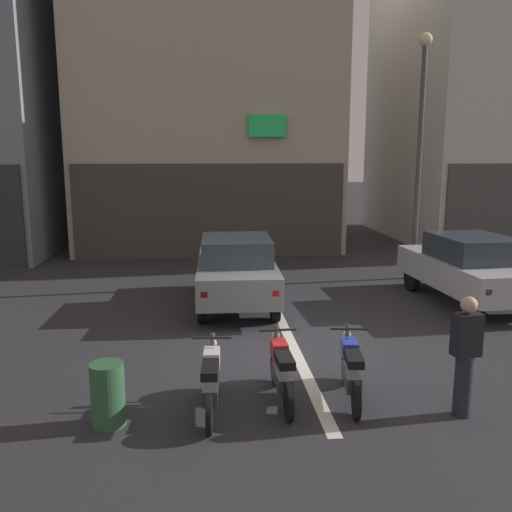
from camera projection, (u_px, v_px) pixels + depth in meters
ground_plane at (296, 353)px, 9.66m from camera, size 120.00×120.00×0.00m
lane_centre_line at (261, 278)px, 15.53m from camera, size 0.20×18.00×0.01m
building_far_right at (512, 106)px, 22.39m from camera, size 9.77×9.14×11.00m
car_grey_crossing_near at (236, 269)px, 12.52m from camera, size 1.84×4.13×1.64m
car_silver_parked_kerbside at (468, 267)px, 12.74m from camera, size 1.98×4.19×1.64m
car_white_down_street at (272, 216)px, 23.14m from camera, size 1.97×4.19×1.64m
street_lamp at (420, 133)px, 14.74m from camera, size 0.36×0.36×6.68m
motorcycle_white_row_leftmost at (211, 381)px, 7.36m from camera, size 0.55×1.67×0.98m
motorcycle_red_row_left_mid at (281, 371)px, 7.70m from camera, size 0.55×1.67×0.98m
motorcycle_blue_row_centre at (351, 369)px, 7.75m from camera, size 0.55×1.66×0.98m
person_by_motorcycles at (465, 356)px, 7.19m from camera, size 0.39×0.27×1.67m
trash_bin at (108, 395)px, 7.00m from camera, size 0.44×0.44×0.85m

